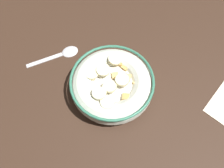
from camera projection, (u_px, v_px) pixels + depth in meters
The scene contains 3 objects.
ground_plane at pixel (112, 92), 55.60cm from camera, with size 130.17×130.17×2.00cm, color #332116.
cereal_bowl at pixel (112, 85), 52.24cm from camera, with size 18.29×18.29×5.79cm.
spoon at pixel (64, 53), 58.74cm from camera, with size 13.18×5.62×0.80cm.
Camera 1 is at (14.39, 17.84, 49.69)cm, focal length 38.10 mm.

